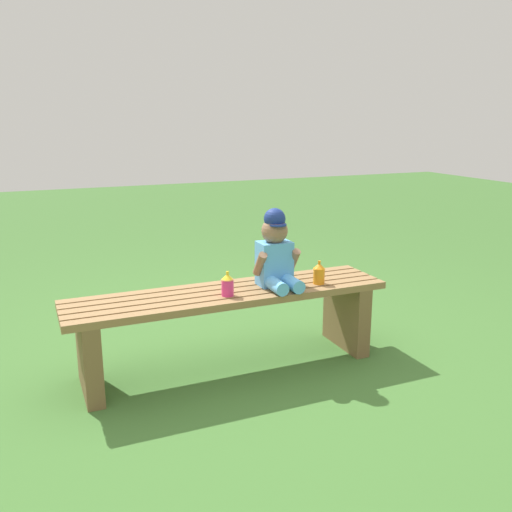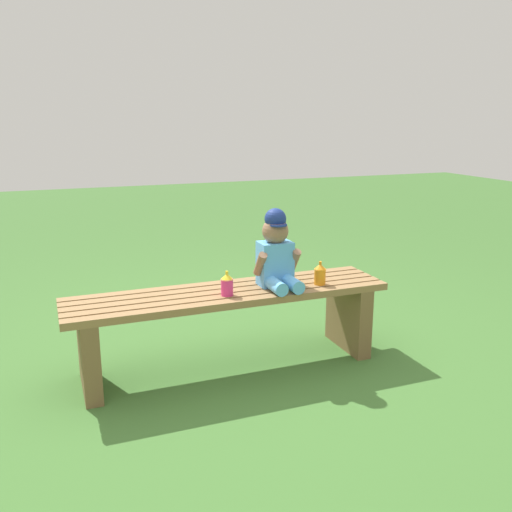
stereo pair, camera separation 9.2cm
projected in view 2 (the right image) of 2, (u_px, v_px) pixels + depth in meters
ground_plane at (230, 366)px, 2.90m from camera, size 16.00×16.00×0.00m
park_bench at (229, 315)px, 2.83m from camera, size 1.64×0.37×0.42m
child_figure at (276, 253)px, 2.83m from camera, size 0.23×0.27×0.40m
sippy_cup_left at (227, 284)px, 2.71m from camera, size 0.06×0.06×0.12m
sippy_cup_right at (320, 274)px, 2.89m from camera, size 0.06×0.06×0.12m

